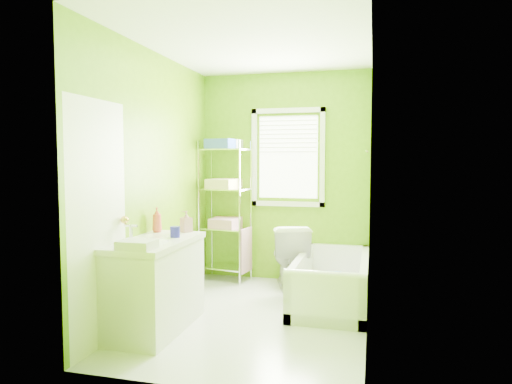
% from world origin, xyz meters
% --- Properties ---
extents(ground, '(2.90, 2.90, 0.00)m').
position_xyz_m(ground, '(0.00, 0.00, 0.00)').
color(ground, silver).
rests_on(ground, ground).
extents(room_envelope, '(2.14, 2.94, 2.62)m').
position_xyz_m(room_envelope, '(0.00, 0.00, 1.55)').
color(room_envelope, '#5B9006').
rests_on(room_envelope, ground).
extents(window, '(0.92, 0.05, 1.22)m').
position_xyz_m(window, '(0.05, 1.42, 1.61)').
color(window, white).
rests_on(window, ground).
extents(door, '(0.09, 0.80, 2.00)m').
position_xyz_m(door, '(-1.04, -1.00, 1.00)').
color(door, white).
rests_on(door, ground).
extents(right_wall_decor, '(0.04, 1.48, 1.17)m').
position_xyz_m(right_wall_decor, '(1.04, -0.02, 1.32)').
color(right_wall_decor, '#41070E').
rests_on(right_wall_decor, ground).
extents(bathtub, '(0.75, 1.61, 0.52)m').
position_xyz_m(bathtub, '(0.68, 0.63, 0.16)').
color(bathtub, white).
rests_on(bathtub, ground).
extents(toilet, '(0.63, 0.84, 0.76)m').
position_xyz_m(toilet, '(0.12, 1.14, 0.38)').
color(toilet, white).
rests_on(toilet, ground).
extents(vanity, '(0.55, 1.08, 1.06)m').
position_xyz_m(vanity, '(-0.79, -0.53, 0.43)').
color(vanity, silver).
rests_on(vanity, ground).
extents(wire_shelf_unit, '(0.64, 0.52, 1.78)m').
position_xyz_m(wire_shelf_unit, '(-0.71, 1.26, 1.09)').
color(wire_shelf_unit, silver).
rests_on(wire_shelf_unit, ground).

